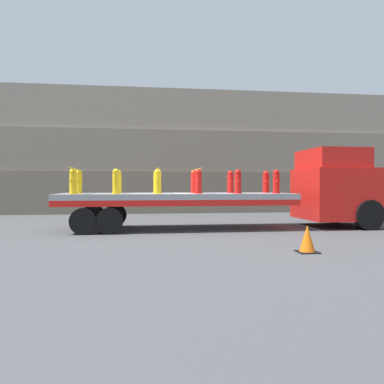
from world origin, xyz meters
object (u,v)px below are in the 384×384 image
fire_hydrant_red_far_5 (266,182)px  fire_hydrant_yellow_far_2 (157,182)px  flatbed_trailer (164,200)px  fire_hydrant_yellow_far_1 (118,182)px  fire_hydrant_red_near_5 (276,182)px  fire_hydrant_yellow_near_0 (73,182)px  fire_hydrant_red_near_4 (238,182)px  truck_cab (340,187)px  fire_hydrant_red_near_3 (198,182)px  fire_hydrant_red_far_3 (194,182)px  fire_hydrant_yellow_near_1 (116,182)px  fire_hydrant_yellow_near_2 (158,182)px  fire_hydrant_red_far_4 (230,182)px  traffic_cone (307,239)px  fire_hydrant_yellow_far_0 (79,182)px

fire_hydrant_red_far_5 → fire_hydrant_yellow_far_2: bearing=180.0°
flatbed_trailer → fire_hydrant_yellow_far_1: fire_hydrant_yellow_far_1 is taller
fire_hydrant_red_near_5 → fire_hydrant_red_far_5: size_ratio=1.00×
fire_hydrant_yellow_far_2 → fire_hydrant_red_far_5: same height
flatbed_trailer → fire_hydrant_yellow_near_0: size_ratio=9.70×
fire_hydrant_yellow_far_2 → fire_hydrant_red_near_4: bearing=-21.9°
truck_cab → fire_hydrant_yellow_far_1: (-8.24, 0.56, 0.21)m
fire_hydrant_red_near_3 → fire_hydrant_red_near_4: (1.39, 0.00, 0.00)m
truck_cab → fire_hydrant_yellow_near_0: (-9.62, -0.56, 0.21)m
fire_hydrant_yellow_far_2 → fire_hydrant_red_far_3: same height
fire_hydrant_yellow_far_1 → fire_hydrant_red_far_5: size_ratio=1.00×
fire_hydrant_red_far_3 → fire_hydrant_red_near_4: same height
fire_hydrant_red_near_3 → fire_hydrant_red_far_3: size_ratio=1.00×
fire_hydrant_red_far_3 → fire_hydrant_red_near_4: size_ratio=1.00×
fire_hydrant_red_far_5 → fire_hydrant_red_near_3: bearing=-158.1°
fire_hydrant_yellow_near_1 → fire_hydrant_red_far_5: 5.66m
fire_hydrant_yellow_far_1 → fire_hydrant_red_near_5: size_ratio=1.00×
truck_cab → fire_hydrant_yellow_far_2: bearing=175.4°
fire_hydrant_yellow_far_1 → fire_hydrant_red_far_3: (2.77, 0.00, 0.00)m
truck_cab → fire_hydrant_yellow_far_2: (-6.85, 0.56, 0.21)m
fire_hydrant_yellow_near_0 → fire_hydrant_red_far_5: same height
fire_hydrant_yellow_near_2 → fire_hydrant_red_far_4: size_ratio=1.00×
fire_hydrant_yellow_near_2 → fire_hydrant_red_near_3: same height
fire_hydrant_red_far_3 → fire_hydrant_red_near_5: same height
fire_hydrant_yellow_near_1 → fire_hydrant_red_near_5: 5.55m
fire_hydrant_yellow_near_2 → traffic_cone: bearing=-53.9°
fire_hydrant_red_near_5 → fire_hydrant_yellow_near_0: bearing=180.0°
truck_cab → fire_hydrant_red_near_4: 4.12m
fire_hydrant_yellow_far_2 → fire_hydrant_red_far_4: bearing=0.0°
fire_hydrant_yellow_near_0 → fire_hydrant_yellow_far_2: bearing=21.9°
truck_cab → fire_hydrant_yellow_far_1: 8.26m
flatbed_trailer → fire_hydrant_red_far_3: (1.14, 0.56, 0.64)m
fire_hydrant_yellow_far_2 → fire_hydrant_yellow_near_2: bearing=-90.0°
fire_hydrant_yellow_far_2 → traffic_cone: fire_hydrant_yellow_far_2 is taller
fire_hydrant_yellow_near_2 → fire_hydrant_red_near_3: (1.39, 0.00, 0.00)m
fire_hydrant_red_near_3 → fire_hydrant_red_far_3: bearing=90.0°
fire_hydrant_yellow_far_1 → fire_hydrant_red_far_5: same height
traffic_cone → fire_hydrant_red_far_5: bearing=80.9°
fire_hydrant_yellow_far_0 → fire_hydrant_red_far_3: bearing=0.0°
traffic_cone → fire_hydrant_red_far_3: bearing=108.5°
fire_hydrant_yellow_far_0 → fire_hydrant_yellow_near_2: size_ratio=1.00×
fire_hydrant_yellow_far_1 → fire_hydrant_red_near_5: 5.66m
fire_hydrant_red_near_4 → fire_hydrant_red_far_5: bearing=38.8°
truck_cab → fire_hydrant_yellow_far_2: truck_cab is taller
fire_hydrant_red_near_5 → traffic_cone: bearing=-101.3°
fire_hydrant_yellow_far_1 → fire_hydrant_red_far_4: size_ratio=1.00×
fire_hydrant_yellow_far_2 → fire_hydrant_red_far_5: 4.16m
fire_hydrant_yellow_near_1 → fire_hydrant_red_near_3: bearing=0.0°
truck_cab → fire_hydrant_red_near_3: truck_cab is taller
fire_hydrant_red_near_3 → fire_hydrant_red_near_4: bearing=0.0°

